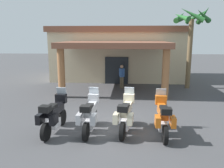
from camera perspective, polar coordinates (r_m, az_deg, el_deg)
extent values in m
plane|color=#424244|center=(9.69, -0.66, -10.47)|extent=(80.00, 80.00, 0.00)
cube|color=beige|center=(20.62, 1.58, 7.08)|extent=(10.92, 5.69, 3.98)
cube|color=#1E2328|center=(17.95, 1.14, 3.37)|extent=(1.80, 0.14, 2.10)
cube|color=brown|center=(15.43, 0.69, 9.75)|extent=(7.06, 4.95, 0.35)
cylinder|color=#9E663D|center=(14.15, -12.41, 2.58)|extent=(0.43, 0.43, 2.95)
cylinder|color=#9E663D|center=(13.73, 13.09, 2.27)|extent=(0.43, 0.43, 2.95)
cube|color=brown|center=(20.56, 1.61, 13.24)|extent=(11.33, 6.10, 0.44)
cylinder|color=black|center=(10.00, -12.23, -8.00)|extent=(0.21, 0.67, 0.66)
cylinder|color=black|center=(8.68, -16.06, -11.31)|extent=(0.21, 0.67, 0.66)
cube|color=silver|center=(9.30, -14.08, -9.37)|extent=(0.38, 0.59, 0.32)
cube|color=black|center=(9.26, -13.87, -6.10)|extent=(0.43, 1.18, 0.34)
cube|color=black|center=(8.89, -14.82, -5.41)|extent=(0.35, 0.63, 0.10)
cube|color=black|center=(9.74, -12.49, -3.49)|extent=(0.46, 0.29, 0.36)
cube|color=#B2BCC6|center=(9.74, -12.38, -1.78)|extent=(0.41, 0.16, 0.36)
cube|color=black|center=(8.76, -17.35, -8.15)|extent=(0.23, 0.46, 0.36)
cube|color=black|center=(8.55, -14.20, -8.48)|extent=(0.23, 0.46, 0.36)
cube|color=black|center=(8.44, -16.24, -5.92)|extent=(0.39, 0.36, 0.22)
cylinder|color=black|center=(9.83, -4.46, -8.10)|extent=(0.18, 0.67, 0.66)
cylinder|color=black|center=(8.42, -6.50, -11.64)|extent=(0.18, 0.67, 0.66)
cube|color=silver|center=(9.09, -5.43, -9.56)|extent=(0.35, 0.58, 0.32)
cube|color=#B2B2B7|center=(9.05, -5.30, -6.21)|extent=(0.37, 1.17, 0.34)
cube|color=black|center=(8.66, -5.80, -5.53)|extent=(0.32, 0.62, 0.10)
cube|color=#B2B2B7|center=(9.57, -4.56, -3.52)|extent=(0.45, 0.27, 0.36)
cube|color=#B2BCC6|center=(9.57, -4.50, -1.78)|extent=(0.41, 0.14, 0.36)
cube|color=#B2B2B7|center=(8.46, -8.07, -8.44)|extent=(0.21, 0.45, 0.36)
cube|color=#B2B2B7|center=(8.35, -4.58, -8.64)|extent=(0.21, 0.45, 0.36)
cube|color=black|center=(8.17, -6.56, -6.09)|extent=(0.38, 0.34, 0.22)
cylinder|color=black|center=(9.83, 4.16, -8.11)|extent=(0.25, 0.67, 0.66)
cylinder|color=black|center=(8.41, 2.59, -11.63)|extent=(0.25, 0.67, 0.66)
cube|color=silver|center=(9.08, 3.42, -9.55)|extent=(0.41, 0.60, 0.32)
cube|color=beige|center=(9.04, 3.61, -6.20)|extent=(0.48, 1.18, 0.34)
cube|color=black|center=(8.65, 3.27, -5.51)|extent=(0.37, 0.64, 0.10)
cube|color=beige|center=(9.56, 4.22, -3.52)|extent=(0.47, 0.31, 0.36)
cube|color=#B2BCC6|center=(9.57, 4.31, -1.78)|extent=(0.41, 0.18, 0.36)
cube|color=beige|center=(8.43, 1.03, -8.40)|extent=(0.25, 0.46, 0.36)
cube|color=beige|center=(8.35, 4.57, -8.64)|extent=(0.25, 0.46, 0.36)
cube|color=black|center=(8.16, 2.70, -6.06)|extent=(0.41, 0.37, 0.22)
cylinder|color=black|center=(9.76, 11.77, -8.48)|extent=(0.16, 0.66, 0.66)
cylinder|color=black|center=(8.33, 13.03, -12.14)|extent=(0.16, 0.66, 0.66)
cube|color=silver|center=(9.00, 12.38, -9.99)|extent=(0.34, 0.57, 0.32)
cube|color=orange|center=(8.97, 12.40, -6.61)|extent=(0.34, 1.16, 0.34)
cube|color=black|center=(8.58, 12.76, -5.94)|extent=(0.30, 0.61, 0.10)
cube|color=orange|center=(9.49, 11.99, -3.87)|extent=(0.45, 0.25, 0.36)
cube|color=#B2BCC6|center=(9.50, 12.00, -2.11)|extent=(0.40, 0.13, 0.36)
cube|color=orange|center=(8.28, 11.22, -9.02)|extent=(0.19, 0.45, 0.36)
cube|color=orange|center=(8.35, 14.81, -9.00)|extent=(0.19, 0.45, 0.36)
cube|color=black|center=(8.08, 13.25, -6.54)|extent=(0.37, 0.33, 0.22)
cylinder|color=brown|center=(16.53, 2.20, 0.40)|extent=(0.14, 0.14, 0.83)
cylinder|color=brown|center=(16.40, 2.63, 0.31)|extent=(0.14, 0.14, 0.83)
cylinder|color=#335999|center=(16.34, 2.44, 2.81)|extent=(0.32, 0.32, 0.59)
cylinder|color=#335999|center=(16.49, 1.91, 3.00)|extent=(0.09, 0.09, 0.56)
cylinder|color=#335999|center=(16.18, 2.98, 2.82)|extent=(0.09, 0.09, 0.56)
sphere|color=tan|center=(16.28, 2.45, 4.33)|extent=(0.23, 0.23, 0.23)
cylinder|color=brown|center=(17.16, 18.57, 6.93)|extent=(0.33, 0.33, 4.81)
cone|color=#236028|center=(17.54, 21.69, 15.58)|extent=(0.62, 1.61, 1.21)
cone|color=#236028|center=(17.93, 20.17, 15.44)|extent=(1.51, 1.27, 1.08)
cone|color=#236028|center=(17.88, 17.80, 15.34)|extent=(1.71, 0.75, 0.83)
cone|color=#236028|center=(17.42, 16.47, 15.66)|extent=(1.19, 1.59, 0.96)
cone|color=#236028|center=(16.69, 16.80, 15.66)|extent=(0.94, 1.70, 0.80)
cone|color=#236028|center=(16.35, 19.25, 15.95)|extent=(1.65, 0.74, 1.10)
cone|color=#236028|center=(16.77, 21.68, 15.47)|extent=(1.44, 1.42, 0.93)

